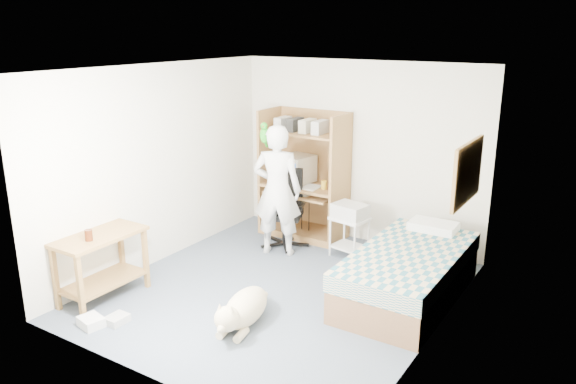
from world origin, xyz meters
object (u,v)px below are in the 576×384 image
Objects in this scene: computer_hutch at (305,180)px; bed at (408,274)px; office_chair at (285,219)px; dog at (243,309)px; printer_cart at (349,231)px; side_desk at (101,257)px; person at (277,190)px.

bed is at bearing -29.29° from computer_hutch.
dog is (0.83, -2.08, -0.19)m from office_chair.
office_chair is at bearing -91.65° from computer_hutch.
office_chair reaches higher than printer_cart.
bed is 1.30m from printer_cart.
side_desk reaches higher than dog.
side_desk is 0.92× the size of dog.
side_desk is 2.35m from person.
side_desk is at bearing -129.72° from office_chair.
side_desk is 1.85× the size of printer_cart.
dog is (-1.18, -1.47, -0.11)m from bed.
office_chair reaches higher than side_desk.
printer_cart is at bearing 55.07° from side_desk.
office_chair reaches higher than dog.
person is (0.06, -0.81, 0.05)m from computer_hutch.
printer_cart reaches higher than dog.
printer_cart is at bearing -14.77° from office_chair.
side_desk is 0.57× the size of person.
dog is (0.82, -2.59, -0.64)m from computer_hutch.
printer_cart is at bearing 146.48° from bed.
side_desk is at bearing -106.14° from computer_hutch.
side_desk is at bearing -114.66° from printer_cart.
person is at bearing 170.81° from bed.
printer_cart is (0.92, -0.41, -0.46)m from computer_hutch.
dog is at bearing 11.84° from side_desk.
side_desk is 0.95× the size of office_chair.
side_desk reaches higher than printer_cart.
computer_hutch is 1.65× the size of dog.
bed is at bearing -23.25° from printer_cart.
person reaches higher than dog.
side_desk reaches higher than bed.
office_chair is 2.25m from dog.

